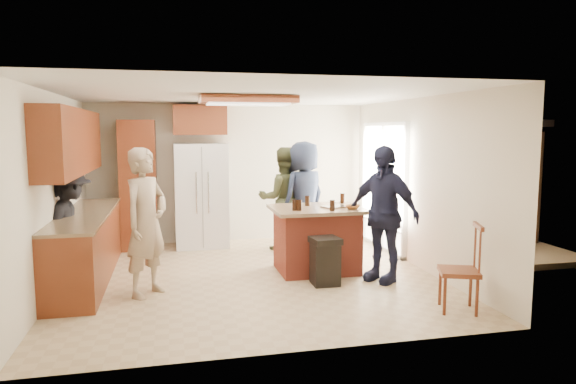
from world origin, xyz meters
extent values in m
plane|color=tan|center=(0.00, 0.00, 0.00)|extent=(5.00, 5.00, 0.00)
plane|color=white|center=(0.00, 0.00, 2.50)|extent=(5.00, 5.00, 0.00)
plane|color=beige|center=(0.00, 2.50, 1.25)|extent=(5.00, 0.00, 5.00)
plane|color=beige|center=(0.00, -2.50, 1.25)|extent=(5.00, 0.00, 5.00)
plane|color=beige|center=(-2.50, 0.00, 1.25)|extent=(0.00, 5.00, 5.00)
plane|color=beige|center=(2.50, 0.00, 1.25)|extent=(0.00, 5.00, 5.00)
cube|color=white|center=(2.48, 1.20, 1.05)|extent=(0.02, 1.60, 2.10)
cube|color=white|center=(2.46, 1.20, 1.05)|extent=(0.08, 1.72, 2.10)
cube|color=maroon|center=(0.00, 0.20, 2.44)|extent=(1.30, 0.70, 0.10)
cube|color=white|center=(0.00, 0.20, 2.38)|extent=(1.10, 0.50, 0.02)
cube|color=olive|center=(4.00, 1.20, -0.05)|extent=(3.00, 3.00, 0.10)
cube|color=#593319|center=(4.70, 1.80, 1.00)|extent=(1.40, 1.60, 2.00)
imported|color=tan|center=(-1.36, -0.48, 0.91)|extent=(0.79, 0.82, 1.82)
imported|color=#323720|center=(0.79, 1.54, 0.87)|extent=(0.88, 0.58, 1.75)
imported|color=#181F31|center=(1.10, 1.35, 0.92)|extent=(1.08, 0.98, 1.85)
imported|color=#1A1C34|center=(1.70, -0.55, 0.91)|extent=(1.04, 1.20, 1.83)
imported|color=black|center=(-2.35, 0.17, 0.78)|extent=(0.63, 1.07, 1.56)
cube|color=maroon|center=(-2.20, 0.40, 0.44)|extent=(0.60, 3.00, 0.88)
cube|color=#846B4C|center=(-2.20, 0.40, 0.90)|extent=(0.64, 3.00, 0.04)
cube|color=maroon|center=(-2.33, 0.40, 1.88)|extent=(0.35, 3.00, 0.85)
cube|color=maroon|center=(-1.60, 2.20, 1.10)|extent=(0.60, 0.60, 2.20)
cube|color=maroon|center=(-0.55, 2.20, 2.20)|extent=(0.90, 0.60, 0.50)
cube|color=white|center=(-0.55, 2.12, 0.90)|extent=(0.90, 0.72, 1.80)
cube|color=gray|center=(-0.55, 1.75, 0.90)|extent=(0.01, 0.01, 1.71)
cylinder|color=silver|center=(-0.65, 1.73, 0.99)|extent=(0.02, 0.02, 0.70)
cylinder|color=silver|center=(-0.45, 1.73, 0.99)|extent=(0.02, 0.02, 0.70)
cube|color=#AA3D2B|center=(0.97, 0.11, 0.44)|extent=(1.10, 0.85, 0.88)
cube|color=#8D6B51|center=(0.97, 0.11, 0.91)|extent=(1.28, 1.03, 0.05)
cube|color=silver|center=(1.22, 0.06, 0.94)|extent=(0.41, 0.36, 0.02)
imported|color=brown|center=(1.42, -0.14, 0.96)|extent=(0.28, 0.28, 0.05)
cylinder|color=black|center=(0.59, -0.10, 1.01)|extent=(0.07, 0.07, 0.15)
cylinder|color=black|center=(0.88, 0.28, 1.01)|extent=(0.07, 0.07, 0.15)
cylinder|color=black|center=(1.46, 0.43, 1.01)|extent=(0.07, 0.07, 0.15)
cylinder|color=black|center=(1.09, -0.24, 1.01)|extent=(0.07, 0.07, 0.15)
cylinder|color=black|center=(0.65, -0.12, 1.01)|extent=(0.07, 0.07, 0.15)
cube|color=black|center=(0.90, -0.55, 0.28)|extent=(0.35, 0.35, 0.55)
cube|color=black|center=(0.90, -0.55, 0.59)|extent=(0.39, 0.39, 0.08)
cube|color=maroon|center=(2.06, -1.84, 0.45)|extent=(0.54, 0.54, 0.05)
cylinder|color=maroon|center=(1.84, -1.94, 0.22)|extent=(0.05, 0.05, 0.44)
cylinder|color=maroon|center=(2.16, -2.06, 0.22)|extent=(0.05, 0.05, 0.44)
cylinder|color=maroon|center=(1.97, -1.62, 0.22)|extent=(0.05, 0.05, 0.44)
cylinder|color=maroon|center=(2.28, -1.74, 0.22)|extent=(0.05, 0.05, 0.44)
cube|color=maroon|center=(2.24, -1.91, 0.97)|extent=(0.18, 0.39, 0.05)
cylinder|color=maroon|center=(2.20, -2.02, 0.72)|extent=(0.03, 0.03, 0.50)
cylinder|color=maroon|center=(2.28, -1.80, 0.72)|extent=(0.03, 0.03, 0.50)
camera|label=1|loc=(-1.05, -6.87, 2.02)|focal=32.00mm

